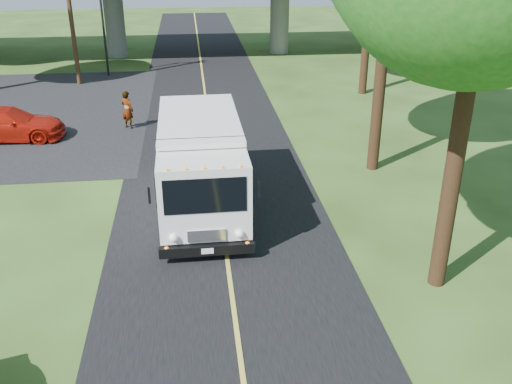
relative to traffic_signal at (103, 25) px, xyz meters
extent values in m
plane|color=#2C4217|center=(6.00, -26.00, -3.20)|extent=(120.00, 120.00, 0.00)
cube|color=black|center=(6.00, -16.00, -3.19)|extent=(7.00, 90.00, 0.02)
cube|color=gold|center=(6.00, -16.00, -3.17)|extent=(0.12, 90.00, 0.01)
cylinder|color=slate|center=(0.00, 6.00, -0.50)|extent=(1.40, 1.40, 5.40)
cylinder|color=slate|center=(12.00, 6.00, -0.50)|extent=(1.40, 1.40, 5.40)
cylinder|color=slate|center=(24.00, 6.00, -0.50)|extent=(1.40, 1.40, 5.40)
cylinder|color=black|center=(0.00, 0.00, -0.60)|extent=(0.14, 0.14, 5.20)
imported|color=black|center=(0.00, 0.00, 1.40)|extent=(0.18, 0.22, 1.10)
cylinder|color=#472D19|center=(-1.50, -2.00, 1.30)|extent=(0.26, 0.26, 9.00)
cylinder|color=#382314|center=(11.50, -25.00, 0.30)|extent=(0.44, 0.44, 7.00)
cylinder|color=#382314|center=(12.20, -17.00, 0.65)|extent=(0.44, 0.44, 7.70)
cylinder|color=#382314|center=(15.00, -6.00, 0.13)|extent=(0.44, 0.44, 6.65)
cube|color=white|center=(5.40, -18.86, -1.39)|extent=(2.65, 4.79, 2.44)
cube|color=white|center=(5.43, -22.22, -1.49)|extent=(2.62, 1.97, 2.22)
cube|color=black|center=(5.44, -23.17, -1.14)|extent=(2.28, 0.11, 1.03)
cube|color=black|center=(5.44, -23.28, -2.79)|extent=(2.71, 0.22, 0.30)
cube|color=white|center=(5.41, -19.29, -2.87)|extent=(2.66, 6.31, 0.20)
cylinder|color=black|center=(4.33, -22.01, -2.71)|extent=(0.31, 0.98, 0.98)
cylinder|color=black|center=(6.54, -21.99, -2.71)|extent=(0.31, 0.98, 0.98)
cylinder|color=black|center=(4.28, -17.46, -2.71)|extent=(0.31, 0.98, 0.98)
cylinder|color=black|center=(6.49, -17.44, -2.71)|extent=(0.31, 0.98, 0.98)
imported|color=#B6190B|center=(-3.02, -11.81, -2.48)|extent=(5.03, 2.18, 1.44)
imported|color=gray|center=(2.20, -10.85, -2.30)|extent=(0.78, 0.74, 1.80)
camera|label=1|loc=(5.20, -37.21, 5.47)|focal=40.00mm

